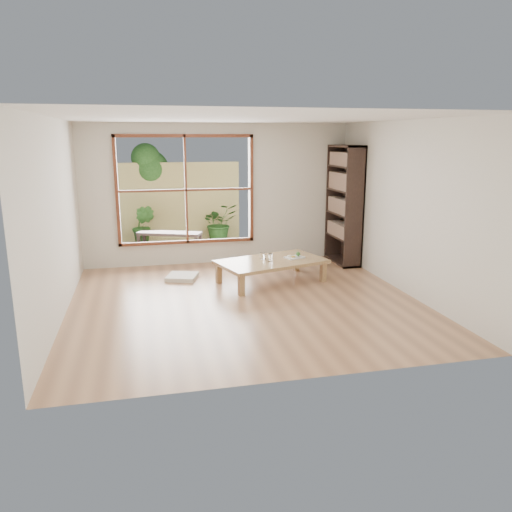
{
  "coord_description": "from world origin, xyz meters",
  "views": [
    {
      "loc": [
        -1.41,
        -6.82,
        2.35
      ],
      "look_at": [
        0.28,
        0.51,
        0.55
      ],
      "focal_mm": 35.0,
      "sensor_mm": 36.0,
      "label": 1
    }
  ],
  "objects": [
    {
      "name": "garden_bench",
      "position": [
        -0.88,
        3.43,
        0.38
      ],
      "size": [
        1.35,
        0.85,
        0.41
      ],
      "rotation": [
        0.0,
        0.0,
        -0.39
      ],
      "color": "#32221C",
      "rests_on": "deck"
    },
    {
      "name": "bookshelf",
      "position": [
        2.3,
        1.9,
        1.1
      ],
      "size": [
        0.35,
        0.99,
        2.21
      ],
      "primitive_type": "cube",
      "color": "#32221C",
      "rests_on": "ground"
    },
    {
      "name": "floor_cushion",
      "position": [
        -0.8,
        1.41,
        0.04
      ],
      "size": [
        0.61,
        0.61,
        0.07
      ],
      "primitive_type": "cube",
      "rotation": [
        0.0,
        0.0,
        -0.33
      ],
      "color": "beige",
      "rests_on": "ground"
    },
    {
      "name": "glass_small",
      "position": [
        0.52,
        0.96,
        0.41
      ],
      "size": [
        0.06,
        0.06,
        0.07
      ],
      "primitive_type": "cylinder",
      "color": "silver",
      "rests_on": "low_table"
    },
    {
      "name": "bamboo_fence",
      "position": [
        -0.6,
        4.56,
        0.9
      ],
      "size": [
        2.8,
        0.06,
        1.8
      ],
      "primitive_type": "cube",
      "color": "#D5C56D",
      "rests_on": "ground"
    },
    {
      "name": "glass_short",
      "position": [
        0.5,
        1.01,
        0.43
      ],
      "size": [
        0.08,
        0.08,
        0.1
      ],
      "primitive_type": "cylinder",
      "color": "silver",
      "rests_on": "low_table"
    },
    {
      "name": "deck",
      "position": [
        -0.6,
        3.56,
        0.0
      ],
      "size": [
        2.8,
        2.0,
        0.05
      ],
      "primitive_type": "cube",
      "color": "#322A24",
      "rests_on": "ground"
    },
    {
      "name": "garden_tree",
      "position": [
        -1.28,
        4.86,
        1.63
      ],
      "size": [
        1.04,
        0.85,
        2.22
      ],
      "color": "#4C3D2D",
      "rests_on": "ground"
    },
    {
      "name": "ground",
      "position": [
        0.0,
        0.0,
        0.0
      ],
      "size": [
        5.0,
        5.0,
        0.0
      ],
      "primitive_type": "plane",
      "color": "tan",
      "rests_on": "ground"
    },
    {
      "name": "shrub_left",
      "position": [
        -1.39,
        4.14,
        0.47
      ],
      "size": [
        0.61,
        0.55,
        0.9
      ],
      "primitive_type": "imported",
      "rotation": [
        0.0,
        0.0,
        -0.38
      ],
      "color": "#326525",
      "rests_on": "deck"
    },
    {
      "name": "glass_mid",
      "position": [
        0.63,
        0.96,
        0.42
      ],
      "size": [
        0.07,
        0.07,
        0.1
      ],
      "primitive_type": "cylinder",
      "color": "silver",
      "rests_on": "low_table"
    },
    {
      "name": "glass_tall",
      "position": [
        0.58,
        0.79,
        0.44
      ],
      "size": [
        0.07,
        0.07,
        0.12
      ],
      "primitive_type": "cylinder",
      "color": "silver",
      "rests_on": "low_table"
    },
    {
      "name": "food_tray",
      "position": [
        1.06,
        0.95,
        0.4
      ],
      "size": [
        0.36,
        0.3,
        0.09
      ],
      "rotation": [
        0.0,
        0.0,
        0.34
      ],
      "color": "white",
      "rests_on": "low_table"
    },
    {
      "name": "shrub_right",
      "position": [
        0.29,
        4.24,
        0.46
      ],
      "size": [
        0.93,
        0.86,
        0.86
      ],
      "primitive_type": "imported",
      "rotation": [
        0.0,
        0.0,
        0.27
      ],
      "color": "#326525",
      "rests_on": "deck"
    },
    {
      "name": "low_table",
      "position": [
        0.63,
        0.88,
        0.33
      ],
      "size": [
        1.92,
        1.42,
        0.38
      ],
      "rotation": [
        0.0,
        0.0,
        0.29
      ],
      "color": "tan",
      "rests_on": "ground"
    }
  ]
}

